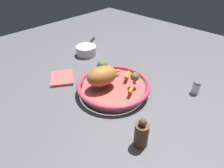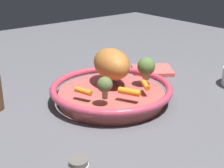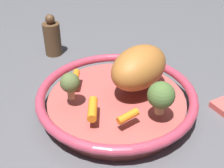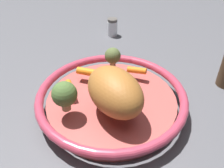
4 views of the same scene
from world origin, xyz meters
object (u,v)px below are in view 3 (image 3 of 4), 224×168
Objects in this scene: broccoli_floret_edge at (161,96)px; broccoli_floret_large at (70,83)px; baby_carrot_near_rim at (128,116)px; baby_carrot_back at (75,78)px; pepper_mill at (52,38)px; serving_bowl at (117,99)px; baby_carrot_right at (93,109)px; roast_chicken_piece at (139,67)px.

broccoli_floret_large is at bearing -169.05° from broccoli_floret_edge.
baby_carrot_near_rim is 0.07m from broccoli_floret_edge.
pepper_mill is at bearing 137.97° from baby_carrot_back.
serving_bowl is 5.89× the size of baby_carrot_right.
baby_carrot_right is 0.12m from baby_carrot_back.
serving_bowl is at bearing 163.75° from broccoli_floret_edge.
broccoli_floret_edge is (0.05, 0.05, 0.03)m from baby_carrot_near_rim.
pepper_mill is (-0.18, 0.16, -0.01)m from baby_carrot_back.
serving_bowl is 0.32m from pepper_mill.
baby_carrot_near_rim is at bearing -52.55° from serving_bowl.
roast_chicken_piece is 0.10m from broccoli_floret_edge.
baby_carrot_right and baby_carrot_back have the same top height.
baby_carrot_near_rim reaches higher than serving_bowl.
serving_bowl is 6.00× the size of broccoli_floret_large.
baby_carrot_right is 1.34× the size of baby_carrot_near_rim.
broccoli_floret_large is 0.47× the size of pepper_mill.
baby_carrot_back reaches higher than serving_bowl.
broccoli_floret_large reaches higher than serving_bowl.
baby_carrot_back is at bearing 173.29° from broccoli_floret_edge.
baby_carrot_back is at bearing -176.19° from serving_bowl.
baby_carrot_right is at bearing -42.31° from baby_carrot_back.
pepper_mill reaches higher than baby_carrot_back.
roast_chicken_piece is 0.14m from baby_carrot_right.
broccoli_floret_edge is at bearing -6.71° from baby_carrot_back.
broccoli_floret_edge reaches higher than serving_bowl.
pepper_mill is (-0.38, 0.19, -0.04)m from broccoli_floret_edge.
pepper_mill reaches higher than baby_carrot_right.
baby_carrot_right is 0.36m from pepper_mill.
pepper_mill reaches higher than baby_carrot_near_rim.
broccoli_floret_edge reaches higher than baby_carrot_back.
roast_chicken_piece is at bearing 44.83° from broccoli_floret_large.
baby_carrot_back is at bearing 114.03° from broccoli_floret_large.
roast_chicken_piece is at bearing 71.38° from baby_carrot_right.
broccoli_floret_edge is (0.10, -0.03, 0.06)m from serving_bowl.
serving_bowl is at bearing 3.81° from baby_carrot_back.
baby_carrot_back is 0.07m from broccoli_floret_large.
roast_chicken_piece is at bearing 19.60° from baby_carrot_back.
baby_carrot_near_rim is (0.16, -0.07, -0.00)m from baby_carrot_back.
roast_chicken_piece is 3.33× the size of baby_carrot_near_rim.
roast_chicken_piece reaches higher than serving_bowl.
broccoli_floret_large is at bearing -135.17° from roast_chicken_piece.
broccoli_floret_large is at bearing -65.97° from baby_carrot_back.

